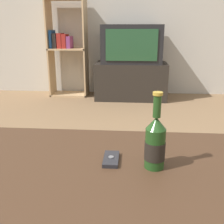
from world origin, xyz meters
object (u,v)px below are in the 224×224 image
at_px(tv_stand, 131,81).
at_px(television, 132,44).
at_px(cell_phone, 111,159).
at_px(bookshelf, 66,47).
at_px(beer_bottle, 155,143).

height_order(tv_stand, television, television).
height_order(television, cell_phone, television).
relative_size(tv_stand, bookshelf, 0.73).
relative_size(bookshelf, beer_bottle, 4.73).
bearing_deg(tv_stand, cell_phone, -91.20).
xyz_separation_m(tv_stand, beer_bottle, (0.10, -2.61, 0.28)).
xyz_separation_m(tv_stand, television, (0.00, -0.00, 0.47)).
relative_size(television, cell_phone, 6.69).
distance_m(television, cell_phone, 2.59).
xyz_separation_m(television, bookshelf, (-0.87, 0.11, -0.04)).
relative_size(beer_bottle, cell_phone, 2.38).
xyz_separation_m(beer_bottle, cell_phone, (-0.15, 0.03, -0.08)).
distance_m(television, bookshelf, 0.88).
bearing_deg(television, cell_phone, -91.20).
bearing_deg(cell_phone, bookshelf, 106.75).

